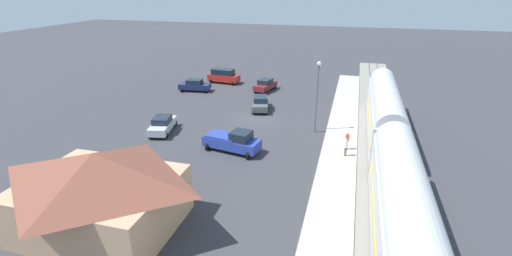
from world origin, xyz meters
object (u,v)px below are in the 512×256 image
(pedestrian_waiting_far, at_px, (347,140))
(pickup_blue, at_px, (233,141))
(light_pole_near_platform, at_px, (317,89))
(sedan_maroon, at_px, (265,85))
(sedan_charcoal, at_px, (260,103))
(sedan_silver, at_px, (162,124))
(station_building, at_px, (99,190))
(suv_red, at_px, (224,76))
(pedestrian_on_platform, at_px, (346,146))
(sedan_navy, at_px, (195,85))

(pedestrian_waiting_far, height_order, pickup_blue, pickup_blue)
(light_pole_near_platform, bearing_deg, sedan_maroon, -57.27)
(sedan_charcoal, relative_size, sedan_silver, 1.01)
(station_building, xyz_separation_m, sedan_silver, (4.35, -15.24, -1.90))
(suv_red, xyz_separation_m, sedan_silver, (-0.85, 20.80, -0.27))
(sedan_maroon, bearing_deg, sedan_silver, 70.03)
(pedestrian_waiting_far, relative_size, suv_red, 0.34)
(sedan_charcoal, xyz_separation_m, pickup_blue, (-0.55, 12.15, 0.15))
(pedestrian_waiting_far, height_order, light_pole_near_platform, light_pole_near_platform)
(suv_red, distance_m, sedan_silver, 20.82)
(pedestrian_on_platform, bearing_deg, pedestrian_waiting_far, -92.03)
(sedan_charcoal, bearing_deg, sedan_maroon, -80.05)
(sedan_silver, height_order, pickup_blue, pickup_blue)
(pedestrian_waiting_far, xyz_separation_m, sedan_maroon, (12.35, -17.97, -0.40))
(sedan_silver, bearing_deg, station_building, 105.94)
(station_building, bearing_deg, sedan_silver, -74.06)
(sedan_maroon, bearing_deg, sedan_charcoal, 99.95)
(sedan_charcoal, bearing_deg, station_building, 81.48)
(suv_red, bearing_deg, light_pole_near_platform, 134.92)
(suv_red, xyz_separation_m, sedan_navy, (2.46, 5.52, -0.27))
(sedan_silver, bearing_deg, sedan_maroon, -109.97)
(station_building, relative_size, sedan_navy, 2.12)
(light_pole_near_platform, bearing_deg, sedan_navy, -30.08)
(pedestrian_on_platform, relative_size, sedan_maroon, 0.36)
(station_building, height_order, suv_red, station_building)
(pedestrian_on_platform, height_order, sedan_navy, pedestrian_on_platform)
(pedestrian_waiting_far, relative_size, sedan_maroon, 0.36)
(station_building, height_order, sedan_charcoal, station_building)
(station_building, relative_size, sedan_maroon, 2.08)
(suv_red, relative_size, sedan_maroon, 1.06)
(pedestrian_on_platform, distance_m, pickup_blue, 10.34)
(suv_red, distance_m, sedan_maroon, 7.90)
(pedestrian_waiting_far, relative_size, sedan_charcoal, 0.36)
(sedan_navy, distance_m, light_pole_near_platform, 22.14)
(pickup_blue, bearing_deg, light_pole_near_platform, -135.86)
(station_building, bearing_deg, pedestrian_on_platform, -136.04)
(sedan_maroon, distance_m, pickup_blue, 20.68)
(pedestrian_waiting_far, bearing_deg, suv_red, -46.00)
(light_pole_near_platform, bearing_deg, station_building, 60.24)
(sedan_maroon, height_order, sedan_silver, same)
(sedan_silver, bearing_deg, pedestrian_waiting_far, -179.20)
(pickup_blue, bearing_deg, pedestrian_on_platform, -173.54)
(sedan_maroon, relative_size, light_pole_near_platform, 0.63)
(pedestrian_on_platform, height_order, suv_red, suv_red)
(pedestrian_on_platform, bearing_deg, light_pole_near_platform, -58.64)
(pedestrian_waiting_far, distance_m, suv_red, 28.54)
(sedan_silver, bearing_deg, pickup_blue, 164.82)
(pedestrian_waiting_far, bearing_deg, light_pole_near_platform, -50.02)
(pedestrian_waiting_far, bearing_deg, pickup_blue, 14.21)
(sedan_charcoal, bearing_deg, sedan_silver, 50.43)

